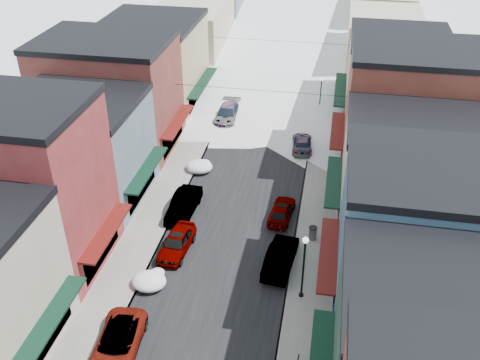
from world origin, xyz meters
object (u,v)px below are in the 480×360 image
at_px(trash_can, 313,233).
at_px(car_dark_hatch, 184,205).
at_px(car_white_suv, 117,344).
at_px(streetlamp_near, 304,260).
at_px(car_green_sedan, 281,257).
at_px(car_silver_sedan, 177,242).

bearing_deg(trash_can, car_dark_hatch, 171.26).
xyz_separation_m(car_white_suv, trash_can, (10.68, 12.92, -0.06)).
bearing_deg(car_dark_hatch, car_white_suv, -87.22).
xyz_separation_m(trash_can, streetlamp_near, (-0.31, -6.27, 2.58)).
xyz_separation_m(car_green_sedan, trash_can, (2.08, 3.39, -0.15)).
bearing_deg(car_white_suv, car_green_sedan, 43.40).
distance_m(car_white_suv, car_green_sedan, 12.84).
relative_size(car_white_suv, car_dark_hatch, 1.08).
height_order(car_white_suv, streetlamp_near, streetlamp_near).
relative_size(car_dark_hatch, car_green_sedan, 0.99).
xyz_separation_m(car_silver_sedan, streetlamp_near, (9.57, -3.13, 2.48)).
bearing_deg(car_white_suv, car_silver_sedan, 80.79).
distance_m(car_silver_sedan, car_dark_hatch, 4.84).
bearing_deg(car_green_sedan, trash_can, -115.71).
bearing_deg(car_white_suv, trash_can, 45.91).
bearing_deg(trash_can, car_silver_sedan, -162.38).
height_order(car_white_suv, car_silver_sedan, car_silver_sedan).
distance_m(car_green_sedan, streetlamp_near, 4.16).
xyz_separation_m(car_dark_hatch, car_green_sedan, (8.60, -5.03, 0.01)).
distance_m(car_silver_sedan, car_green_sedan, 7.80).
relative_size(car_white_suv, streetlamp_near, 1.11).
distance_m(trash_can, streetlamp_near, 6.79).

